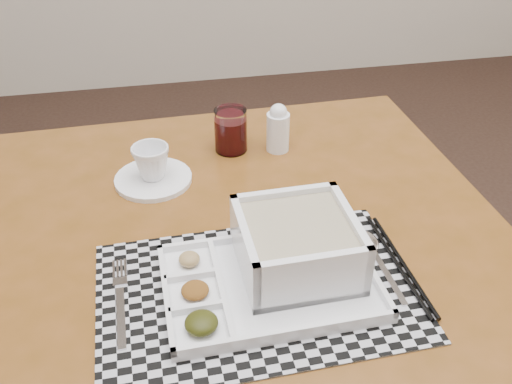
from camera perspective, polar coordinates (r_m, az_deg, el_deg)
dining_table at (r=1.02m, az=-1.54°, el=-7.73°), size 0.96×0.96×0.70m
placemat at (r=0.88m, az=0.07°, el=-9.87°), size 0.48×0.33×0.00m
serving_tray at (r=0.88m, az=3.24°, el=-6.46°), size 0.33×0.23×0.10m
fork at (r=0.88m, az=-13.38°, el=-10.36°), size 0.02×0.19×0.00m
spoon at (r=0.97m, az=11.37°, el=-5.32°), size 0.04×0.18×0.01m
chopsticks at (r=0.94m, az=14.25°, el=-7.02°), size 0.02×0.24×0.01m
saucer at (r=1.13m, az=-10.23°, el=1.28°), size 0.15×0.15×0.01m
cup at (r=1.11m, az=-10.43°, el=2.94°), size 0.09×0.09×0.07m
juice_glass at (r=1.20m, az=-2.54°, el=6.02°), size 0.07×0.07×0.09m
creamer_bottle at (r=1.19m, az=2.21°, el=6.38°), size 0.05×0.05×0.11m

